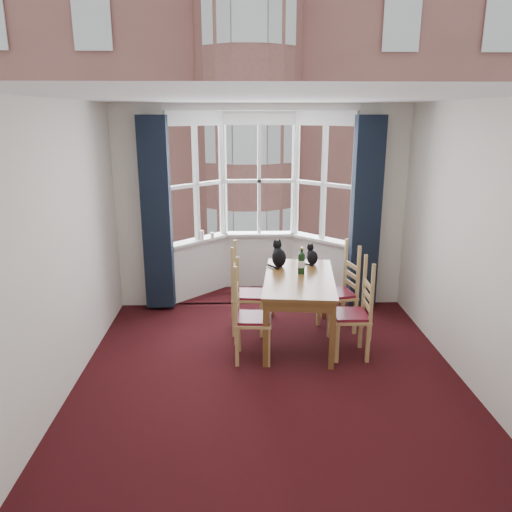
{
  "coord_description": "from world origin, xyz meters",
  "views": [
    {
      "loc": [
        -0.3,
        -4.58,
        2.66
      ],
      "look_at": [
        -0.11,
        1.05,
        1.05
      ],
      "focal_mm": 35.0,
      "sensor_mm": 36.0,
      "label": 1
    }
  ],
  "objects_px": {
    "dining_table": "(299,284)",
    "cat_left": "(279,256)",
    "chair_left_far": "(241,296)",
    "candle_short": "(212,236)",
    "chair_right_near": "(358,316)",
    "cat_right": "(312,256)",
    "chair_right_far": "(344,294)",
    "wine_bottle": "(301,262)",
    "candle_tall": "(202,235)",
    "chair_left_near": "(245,320)"
  },
  "relations": [
    {
      "from": "candle_tall",
      "to": "chair_right_near",
      "type": "bearing_deg",
      "value": -47.13
    },
    {
      "from": "cat_right",
      "to": "chair_left_far",
      "type": "bearing_deg",
      "value": -165.35
    },
    {
      "from": "cat_right",
      "to": "candle_tall",
      "type": "xyz_separation_m",
      "value": [
        -1.48,
        1.09,
        0.03
      ]
    },
    {
      "from": "chair_left_near",
      "to": "chair_left_far",
      "type": "distance_m",
      "value": 0.76
    },
    {
      "from": "chair_right_far",
      "to": "candle_short",
      "type": "xyz_separation_m",
      "value": [
        -1.72,
        1.34,
        0.45
      ]
    },
    {
      "from": "chair_right_near",
      "to": "wine_bottle",
      "type": "bearing_deg",
      "value": 136.2
    },
    {
      "from": "chair_left_far",
      "to": "chair_left_near",
      "type": "bearing_deg",
      "value": -87.28
    },
    {
      "from": "dining_table",
      "to": "candle_tall",
      "type": "distance_m",
      "value": 2.06
    },
    {
      "from": "cat_left",
      "to": "wine_bottle",
      "type": "xyz_separation_m",
      "value": [
        0.25,
        -0.31,
        0.01
      ]
    },
    {
      "from": "chair_left_far",
      "to": "candle_tall",
      "type": "distance_m",
      "value": 1.52
    },
    {
      "from": "chair_left_near",
      "to": "chair_left_far",
      "type": "xyz_separation_m",
      "value": [
        -0.04,
        0.76,
        0.0
      ]
    },
    {
      "from": "chair_right_far",
      "to": "cat_left",
      "type": "relative_size",
      "value": 2.64
    },
    {
      "from": "candle_tall",
      "to": "candle_short",
      "type": "distance_m",
      "value": 0.16
    },
    {
      "from": "dining_table",
      "to": "chair_right_near",
      "type": "relative_size",
      "value": 1.73
    },
    {
      "from": "cat_right",
      "to": "chair_right_near",
      "type": "bearing_deg",
      "value": -66.95
    },
    {
      "from": "chair_right_near",
      "to": "cat_right",
      "type": "relative_size",
      "value": 3.38
    },
    {
      "from": "chair_left_near",
      "to": "wine_bottle",
      "type": "xyz_separation_m",
      "value": [
        0.69,
        0.61,
        0.47
      ]
    },
    {
      "from": "chair_right_near",
      "to": "cat_left",
      "type": "xyz_separation_m",
      "value": [
        -0.84,
        0.87,
        0.46
      ]
    },
    {
      "from": "dining_table",
      "to": "cat_left",
      "type": "height_order",
      "value": "cat_left"
    },
    {
      "from": "chair_right_near",
      "to": "cat_right",
      "type": "distance_m",
      "value": 1.12
    },
    {
      "from": "cat_right",
      "to": "wine_bottle",
      "type": "bearing_deg",
      "value": -115.65
    },
    {
      "from": "wine_bottle",
      "to": "candle_short",
      "type": "height_order",
      "value": "wine_bottle"
    },
    {
      "from": "cat_right",
      "to": "candle_tall",
      "type": "bearing_deg",
      "value": 143.8
    },
    {
      "from": "cat_right",
      "to": "candle_short",
      "type": "xyz_separation_m",
      "value": [
        -1.33,
        1.12,
        0.01
      ]
    },
    {
      "from": "dining_table",
      "to": "chair_right_near",
      "type": "height_order",
      "value": "chair_right_near"
    },
    {
      "from": "chair_left_near",
      "to": "candle_tall",
      "type": "bearing_deg",
      "value": 106.37
    },
    {
      "from": "dining_table",
      "to": "cat_left",
      "type": "distance_m",
      "value": 0.54
    },
    {
      "from": "chair_left_far",
      "to": "cat_right",
      "type": "xyz_separation_m",
      "value": [
        0.91,
        0.24,
        0.43
      ]
    },
    {
      "from": "candle_tall",
      "to": "candle_short",
      "type": "xyz_separation_m",
      "value": [
        0.15,
        0.03,
        -0.02
      ]
    },
    {
      "from": "chair_right_near",
      "to": "chair_right_far",
      "type": "bearing_deg",
      "value": 91.4
    },
    {
      "from": "chair_left_far",
      "to": "candle_short",
      "type": "relative_size",
      "value": 9.39
    },
    {
      "from": "dining_table",
      "to": "candle_tall",
      "type": "bearing_deg",
      "value": 128.12
    },
    {
      "from": "chair_left_far",
      "to": "cat_left",
      "type": "relative_size",
      "value": 2.64
    },
    {
      "from": "cat_right",
      "to": "candle_tall",
      "type": "distance_m",
      "value": 1.84
    },
    {
      "from": "chair_left_far",
      "to": "cat_right",
      "type": "height_order",
      "value": "cat_right"
    },
    {
      "from": "candle_short",
      "to": "cat_left",
      "type": "bearing_deg",
      "value": -53.01
    },
    {
      "from": "chair_left_near",
      "to": "chair_right_far",
      "type": "bearing_deg",
      "value": 31.38
    },
    {
      "from": "cat_left",
      "to": "wine_bottle",
      "type": "distance_m",
      "value": 0.4
    },
    {
      "from": "chair_left_far",
      "to": "cat_right",
      "type": "distance_m",
      "value": 1.03
    },
    {
      "from": "chair_left_near",
      "to": "wine_bottle",
      "type": "bearing_deg",
      "value": 41.61
    },
    {
      "from": "wine_bottle",
      "to": "candle_short",
      "type": "bearing_deg",
      "value": 127.4
    },
    {
      "from": "candle_short",
      "to": "candle_tall",
      "type": "bearing_deg",
      "value": -168.93
    },
    {
      "from": "chair_right_far",
      "to": "wine_bottle",
      "type": "xyz_separation_m",
      "value": [
        -0.57,
        -0.16,
        0.47
      ]
    },
    {
      "from": "chair_right_near",
      "to": "dining_table",
      "type": "bearing_deg",
      "value": 145.82
    },
    {
      "from": "chair_right_near",
      "to": "chair_left_near",
      "type": "bearing_deg",
      "value": -177.81
    },
    {
      "from": "chair_left_near",
      "to": "chair_right_near",
      "type": "relative_size",
      "value": 1.0
    },
    {
      "from": "chair_right_near",
      "to": "candle_tall",
      "type": "bearing_deg",
      "value": 132.87
    },
    {
      "from": "wine_bottle",
      "to": "candle_tall",
      "type": "height_order",
      "value": "wine_bottle"
    },
    {
      "from": "chair_left_near",
      "to": "cat_right",
      "type": "xyz_separation_m",
      "value": [
        0.87,
        0.99,
        0.43
      ]
    },
    {
      "from": "cat_right",
      "to": "chair_right_far",
      "type": "bearing_deg",
      "value": -30.64
    }
  ]
}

